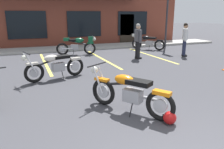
# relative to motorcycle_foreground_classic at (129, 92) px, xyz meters

# --- Properties ---
(ground_plane) EXTENTS (80.00, 80.00, 0.00)m
(ground_plane) POSITION_rel_motorcycle_foreground_classic_xyz_m (0.12, 1.61, -0.46)
(ground_plane) COLOR #3D3D42
(sidewalk_kerb) EXTENTS (22.00, 1.80, 0.14)m
(sidewalk_kerb) POSITION_rel_motorcycle_foreground_classic_xyz_m (0.12, 9.57, -0.39)
(sidewalk_kerb) COLOR #A8A59E
(sidewalk_kerb) RESTS_ON ground_plane
(brick_storefront_building) EXTENTS (18.35, 6.16, 4.04)m
(brick_storefront_building) POSITION_rel_motorcycle_foreground_classic_xyz_m (0.12, 13.68, 1.56)
(brick_storefront_building) COLOR brown
(brick_storefront_building) RESTS_ON ground_plane
(painted_stall_lines) EXTENTS (8.15, 4.80, 0.01)m
(painted_stall_lines) POSITION_rel_motorcycle_foreground_classic_xyz_m (0.12, 5.97, -0.46)
(painted_stall_lines) COLOR #DBCC4C
(painted_stall_lines) RESTS_ON ground_plane
(motorcycle_foreground_classic) EXTENTS (1.38, 1.85, 0.98)m
(motorcycle_foreground_classic) POSITION_rel_motorcycle_foreground_classic_xyz_m (0.00, 0.00, 0.00)
(motorcycle_foreground_classic) COLOR black
(motorcycle_foreground_classic) RESTS_ON ground_plane
(motorcycle_black_cruiser) EXTENTS (2.06, 0.93, 0.98)m
(motorcycle_black_cruiser) POSITION_rel_motorcycle_foreground_classic_xyz_m (-1.13, 3.24, 0.00)
(motorcycle_black_cruiser) COLOR black
(motorcycle_black_cruiser) RESTS_ON ground_plane
(motorcycle_silver_naked) EXTENTS (1.58, 1.72, 0.98)m
(motorcycle_silver_naked) POSITION_rel_motorcycle_foreground_classic_xyz_m (4.99, 7.72, 0.00)
(motorcycle_silver_naked) COLOR black
(motorcycle_silver_naked) RESTS_ON ground_plane
(motorcycle_blue_standard) EXTENTS (2.08, 0.80, 0.98)m
(motorcycle_blue_standard) POSITION_rel_motorcycle_foreground_classic_xyz_m (0.66, 7.52, 0.07)
(motorcycle_blue_standard) COLOR black
(motorcycle_blue_standard) RESTS_ON ground_plane
(person_in_black_shirt) EXTENTS (0.29, 0.60, 1.68)m
(person_in_black_shirt) POSITION_rel_motorcycle_foreground_classic_xyz_m (3.07, 5.38, 0.49)
(person_in_black_shirt) COLOR black
(person_in_black_shirt) RESTS_ON ground_plane
(person_near_building) EXTENTS (0.41, 0.56, 1.68)m
(person_near_building) POSITION_rel_motorcycle_foreground_classic_xyz_m (5.59, 5.08, 0.49)
(person_near_building) COLOR black
(person_near_building) RESTS_ON ground_plane
(helmet_on_pavement) EXTENTS (0.26, 0.26, 0.26)m
(helmet_on_pavement) POSITION_rel_motorcycle_foreground_classic_xyz_m (0.50, -0.82, -0.33)
(helmet_on_pavement) COLOR #B71414
(helmet_on_pavement) RESTS_ON ground_plane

